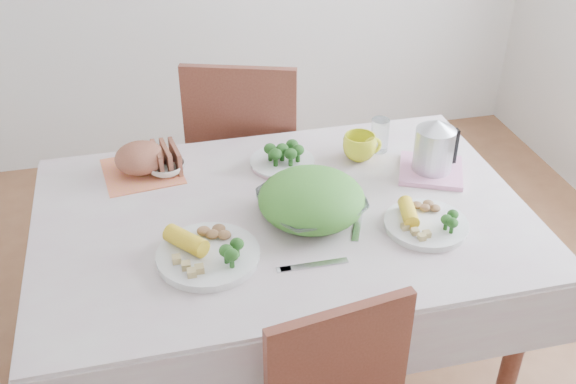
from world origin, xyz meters
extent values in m
plane|color=brown|center=(0.00, 0.00, 0.00)|extent=(3.60, 3.60, 0.00)
cube|color=brown|center=(0.00, 0.00, 0.38)|extent=(1.40, 0.90, 0.75)
cube|color=beige|center=(0.00, 0.00, 0.76)|extent=(1.50, 1.00, 0.01)
cube|color=brown|center=(0.04, 0.79, 0.46)|extent=(0.57, 0.57, 1.00)
imported|color=white|center=(0.08, -0.04, 0.80)|extent=(0.37, 0.37, 0.07)
cylinder|color=white|center=(-0.25, -0.17, 0.77)|extent=(0.37, 0.37, 0.02)
cylinder|color=white|center=(0.39, -0.18, 0.77)|extent=(0.34, 0.34, 0.02)
cylinder|color=beige|center=(0.06, 0.27, 0.77)|extent=(0.29, 0.29, 0.02)
cube|color=#E97A4F|center=(-0.41, 0.34, 0.76)|extent=(0.28, 0.28, 0.00)
ellipsoid|color=brown|center=(-0.41, 0.34, 0.82)|extent=(0.17, 0.16, 0.10)
imported|color=white|center=(-0.33, 0.31, 0.78)|extent=(0.14, 0.14, 0.04)
imported|color=yellow|center=(0.33, 0.25, 0.81)|extent=(0.12, 0.12, 0.09)
cylinder|color=white|center=(0.42, 0.29, 0.83)|extent=(0.08, 0.08, 0.12)
cube|color=pink|center=(0.53, 0.11, 0.77)|extent=(0.27, 0.27, 0.02)
cylinder|color=#B2B5BA|center=(0.53, 0.11, 0.88)|extent=(0.16, 0.16, 0.18)
cube|color=silver|center=(0.20, -0.11, 0.76)|extent=(0.09, 0.17, 0.00)
cube|color=silver|center=(0.02, -0.27, 0.76)|extent=(0.19, 0.02, 0.00)
camera|label=1|loc=(-0.38, -1.65, 1.95)|focal=42.00mm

